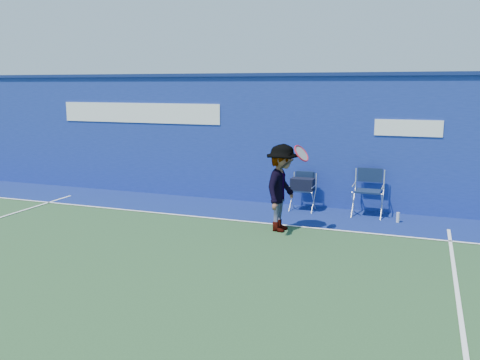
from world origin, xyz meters
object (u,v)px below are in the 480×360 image
(directors_chair_right, at_px, (368,202))
(tennis_player, at_px, (282,188))
(water_bottle, at_px, (398,218))
(directors_chair_left, at_px, (303,194))

(directors_chair_right, height_order, tennis_player, tennis_player)
(water_bottle, xyz_separation_m, tennis_player, (-2.12, -1.37, 0.74))
(tennis_player, bearing_deg, directors_chair_right, 49.72)
(directors_chair_left, bearing_deg, tennis_player, -90.62)
(directors_chair_left, relative_size, water_bottle, 4.01)
(directors_chair_right, distance_m, water_bottle, 0.78)
(directors_chair_right, bearing_deg, water_bottle, -27.81)
(water_bottle, bearing_deg, tennis_player, -147.07)
(directors_chair_left, distance_m, tennis_player, 1.79)
(directors_chair_left, xyz_separation_m, tennis_player, (-0.02, -1.72, 0.48))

